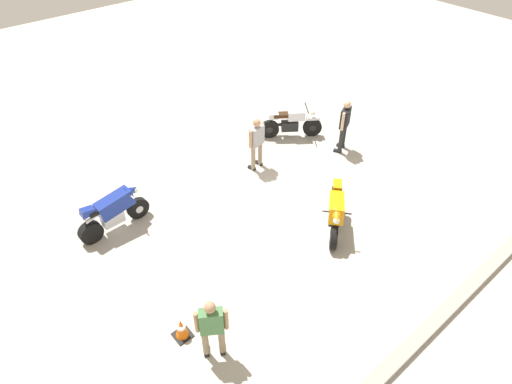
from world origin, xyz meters
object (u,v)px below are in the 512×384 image
at_px(person_in_gray_shirt, 257,141).
at_px(person_in_green_shirt, 212,327).
at_px(person_in_black_shirt, 345,122).
at_px(traffic_cone, 181,328).
at_px(motorcycle_blue_sportbike, 113,211).
at_px(motorcycle_silver_cruiser, 291,123).
at_px(motorcycle_orange_sportbike, 335,211).

relative_size(person_in_gray_shirt, person_in_green_shirt, 1.04).
bearing_deg(person_in_green_shirt, person_in_black_shirt, -32.98).
bearing_deg(traffic_cone, person_in_black_shirt, -162.40).
bearing_deg(motorcycle_blue_sportbike, person_in_green_shirt, -94.44).
distance_m(motorcycle_silver_cruiser, motorcycle_blue_sportbike, 6.56).
xyz_separation_m(motorcycle_silver_cruiser, motorcycle_orange_sportbike, (2.24, 3.96, 0.07)).
bearing_deg(person_in_green_shirt, motorcycle_blue_sportbike, 31.54).
distance_m(motorcycle_blue_sportbike, traffic_cone, 3.84).
height_order(person_in_green_shirt, person_in_black_shirt, person_in_black_shirt).
bearing_deg(traffic_cone, person_in_green_shirt, 109.93).
distance_m(motorcycle_silver_cruiser, motorcycle_orange_sportbike, 4.55).
distance_m(motorcycle_blue_sportbike, motorcycle_orange_sportbike, 5.66).
bearing_deg(traffic_cone, motorcycle_orange_sportbike, -178.40).
height_order(motorcycle_silver_cruiser, traffic_cone, motorcycle_silver_cruiser).
height_order(motorcycle_blue_sportbike, person_in_gray_shirt, person_in_gray_shirt).
xyz_separation_m(person_in_gray_shirt, traffic_cone, (4.98, 3.48, -0.71)).
height_order(person_in_green_shirt, traffic_cone, person_in_green_shirt).
height_order(person_in_gray_shirt, traffic_cone, person_in_gray_shirt).
relative_size(motorcycle_blue_sportbike, person_in_green_shirt, 1.20).
xyz_separation_m(person_in_green_shirt, traffic_cone, (0.27, -0.76, -0.66)).
bearing_deg(motorcycle_orange_sportbike, person_in_gray_shirt, -134.57).
distance_m(motorcycle_silver_cruiser, person_in_green_shirt, 8.31).
height_order(motorcycle_silver_cruiser, motorcycle_blue_sportbike, motorcycle_blue_sportbike).
height_order(person_in_black_shirt, traffic_cone, person_in_black_shirt).
xyz_separation_m(motorcycle_blue_sportbike, person_in_green_shirt, (0.17, 4.55, 0.33)).
height_order(motorcycle_silver_cruiser, person_in_black_shirt, person_in_black_shirt).
relative_size(motorcycle_orange_sportbike, person_in_black_shirt, 0.90).
relative_size(person_in_green_shirt, person_in_black_shirt, 0.92).
bearing_deg(motorcycle_orange_sportbike, motorcycle_silver_cruiser, -160.35).
bearing_deg(person_in_black_shirt, motorcycle_blue_sportbike, 53.95).
xyz_separation_m(motorcycle_blue_sportbike, motorcycle_orange_sportbike, (-4.32, 3.66, 0.00)).
relative_size(motorcycle_orange_sportbike, person_in_green_shirt, 0.98).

